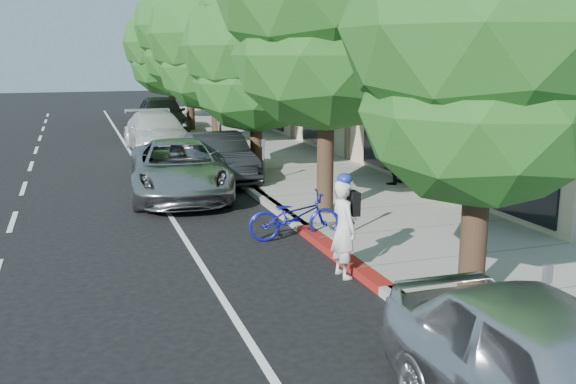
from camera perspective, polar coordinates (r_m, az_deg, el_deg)
name	(u,v)px	position (r m, az deg, el deg)	size (l,w,h in m)	color
ground	(361,275)	(11.62, 6.49, -7.34)	(120.00, 120.00, 0.00)	black
sidewalk	(319,180)	(19.58, 2.74, 1.03)	(4.60, 56.00, 0.15)	gray
curb	(246,185)	(18.88, -3.78, 0.60)	(0.30, 56.00, 0.15)	#9E998E
curb_red_segment	(339,255)	(12.45, 4.55, -5.57)	(0.32, 4.00, 0.15)	maroon
storefront_building	(386,61)	(31.34, 8.74, 11.41)	(10.00, 36.00, 7.00)	beige
street_tree_0	(487,36)	(9.68, 17.23, 13.09)	(4.20, 4.20, 6.70)	black
street_tree_2	(255,49)	(20.66, -2.92, 12.57)	(4.74, 4.74, 6.71)	black
street_tree_3	(214,37)	(26.50, -6.55, 13.52)	(5.44, 5.44, 7.59)	black
street_tree_4	(188,29)	(32.40, -8.88, 14.13)	(5.26, 5.26, 8.22)	black
street_tree_5	(170,44)	(38.31, -10.43, 12.78)	(5.49, 5.49, 7.42)	black
cyclist	(344,229)	(11.26, 4.97, -3.28)	(0.64, 0.42, 1.74)	silver
bicycle	(294,216)	(13.51, 0.58, -2.16)	(0.68, 1.96, 1.03)	#151791
silver_suv	(179,169)	(17.89, -9.68, 2.05)	(2.55, 5.52, 1.53)	#9D9DA1
dark_sedan	(218,157)	(19.97, -6.21, 3.10)	(1.55, 4.43, 1.46)	black
white_pickup	(157,132)	(26.16, -11.56, 5.22)	(2.22, 5.46, 1.58)	silver
dark_suv_far	(162,114)	(32.61, -11.18, 6.81)	(2.17, 5.40, 1.84)	black
pedestrian	(392,157)	(18.79, 9.26, 3.10)	(0.77, 0.60, 1.59)	black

